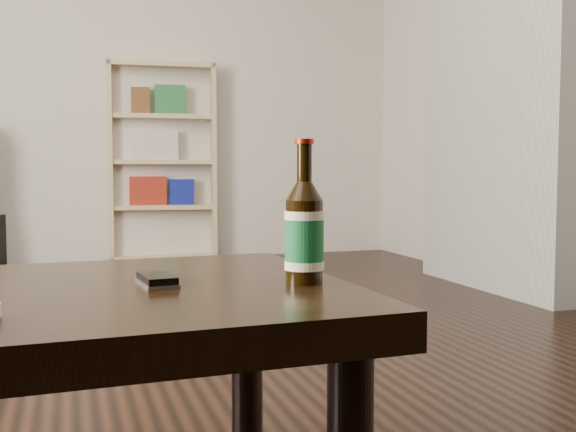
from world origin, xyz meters
name	(u,v)px	position (x,y,z in m)	size (l,w,h in m)	color
floor	(39,410)	(0.00, 0.00, -0.01)	(5.00, 6.00, 0.01)	black
wall_back	(51,67)	(0.00, 3.01, 1.35)	(5.00, 0.02, 2.70)	#BBB1A3
chimney_breast	(507,39)	(2.35, 1.20, 1.35)	(0.30, 1.20, 2.70)	silver
bookshelf	(161,158)	(0.75, 3.08, 0.73)	(0.79, 0.42, 1.41)	tan
beer_bottle	(304,233)	(0.48, -0.82, 0.54)	(0.09, 0.09, 0.25)	black
phone	(157,280)	(0.23, -0.76, 0.46)	(0.07, 0.11, 0.02)	#B5B5B7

